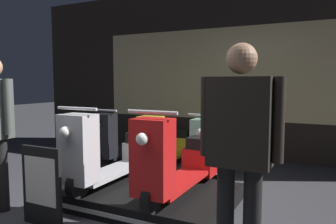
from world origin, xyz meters
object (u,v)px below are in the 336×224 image
(scooter_backrow_2, at_px, (216,150))
(scooter_backrow_0, at_px, (123,141))
(price_sign_board, at_px, (42,186))
(person_right_browsing, at_px, (240,140))
(scooter_backrow_1, at_px, (166,145))
(scooter_display_right, at_px, (177,163))
(scooter_display_left, at_px, (109,154))

(scooter_backrow_2, bearing_deg, scooter_backrow_0, 180.00)
(scooter_backrow_2, bearing_deg, price_sign_board, -109.56)
(scooter_backrow_0, distance_m, person_right_browsing, 3.76)
(scooter_backrow_2, height_order, price_sign_board, scooter_backrow_2)
(person_right_browsing, bearing_deg, scooter_backrow_0, 137.61)
(scooter_backrow_0, height_order, scooter_backrow_1, same)
(scooter_display_right, height_order, scooter_backrow_0, scooter_display_right)
(scooter_backrow_0, distance_m, price_sign_board, 2.71)
(scooter_display_right, height_order, scooter_backrow_1, scooter_display_right)
(scooter_display_right, bearing_deg, scooter_backrow_0, 137.79)
(scooter_backrow_1, bearing_deg, scooter_backrow_2, 0.00)
(scooter_display_right, distance_m, price_sign_board, 1.37)
(scooter_display_right, height_order, scooter_backrow_2, scooter_display_right)
(scooter_backrow_0, relative_size, person_right_browsing, 0.96)
(scooter_backrow_0, distance_m, scooter_backrow_1, 0.87)
(scooter_display_left, distance_m, scooter_backrow_2, 1.87)
(scooter_display_left, bearing_deg, scooter_backrow_0, 119.94)
(scooter_backrow_1, bearing_deg, scooter_display_left, -86.64)
(scooter_backrow_1, distance_m, person_right_browsing, 3.18)
(scooter_display_left, height_order, scooter_backrow_2, scooter_display_left)
(scooter_backrow_0, relative_size, scooter_backrow_2, 1.00)
(scooter_backrow_0, bearing_deg, scooter_display_left, -60.06)
(scooter_backrow_0, relative_size, scooter_backrow_1, 1.00)
(scooter_display_right, distance_m, person_right_browsing, 1.28)
(scooter_backrow_0, height_order, scooter_backrow_2, same)
(scooter_backrow_1, distance_m, price_sign_board, 2.58)
(scooter_display_left, xyz_separation_m, scooter_backrow_2, (0.77, 1.69, -0.19))
(scooter_backrow_2, relative_size, person_right_browsing, 0.96)
(person_right_browsing, distance_m, price_sign_board, 2.00)
(scooter_display_right, distance_m, scooter_backrow_2, 1.70)
(scooter_display_right, distance_m, scooter_backrow_1, 1.96)
(scooter_backrow_0, xyz_separation_m, price_sign_board, (0.83, -2.58, 0.04))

